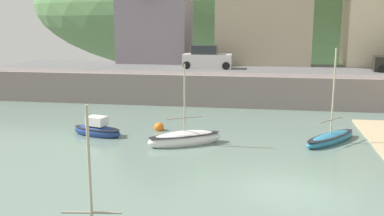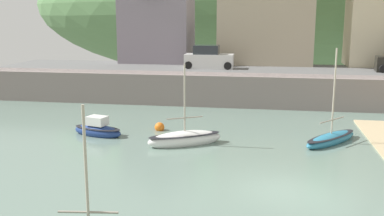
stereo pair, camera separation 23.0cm
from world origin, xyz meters
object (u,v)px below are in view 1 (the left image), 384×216
at_px(sailboat_far_left, 185,139).
at_px(mooring_buoy, 159,127).
at_px(waterfront_building_centre, 264,3).
at_px(parked_car_near_slipway, 207,59).
at_px(sailboat_white_hull, 97,130).
at_px(waterfront_building_left, 155,12).
at_px(rowboat_small_beached, 330,138).

height_order(sailboat_far_left, mooring_buoy, sailboat_far_left).
relative_size(waterfront_building_centre, mooring_buoy, 18.25).
relative_size(waterfront_building_centre, parked_car_near_slipway, 2.66).
distance_m(sailboat_white_hull, sailboat_far_left, 5.46).
relative_size(waterfront_building_left, sailboat_white_hull, 2.75).
bearing_deg(waterfront_building_centre, parked_car_near_slipway, -135.76).
bearing_deg(sailboat_white_hull, waterfront_building_left, 108.46).
distance_m(sailboat_far_left, rowboat_small_beached, 8.00).
xyz_separation_m(parked_car_near_slipway, mooring_buoy, (-1.37, -12.11, -3.02)).
bearing_deg(rowboat_small_beached, waterfront_building_left, 77.54).
relative_size(waterfront_building_left, rowboat_small_beached, 1.72).
distance_m(sailboat_white_hull, parked_car_near_slipway, 14.88).
relative_size(sailboat_far_left, parked_car_near_slipway, 1.12).
relative_size(sailboat_far_left, mooring_buoy, 7.66).
bearing_deg(mooring_buoy, sailboat_far_left, -53.30).
xyz_separation_m(sailboat_white_hull, mooring_buoy, (3.28, 1.72, -0.14)).
distance_m(waterfront_building_left, sailboat_far_left, 21.47).
distance_m(waterfront_building_left, rowboat_small_beached, 23.66).
bearing_deg(waterfront_building_left, mooring_buoy, -75.86).
bearing_deg(waterfront_building_left, waterfront_building_centre, 0.00).
relative_size(sailboat_white_hull, rowboat_small_beached, 0.62).
bearing_deg(parked_car_near_slipway, waterfront_building_left, 140.36).
relative_size(waterfront_building_left, sailboat_far_left, 1.99).
relative_size(waterfront_building_left, parked_car_near_slipway, 2.22).
xyz_separation_m(waterfront_building_left, waterfront_building_centre, (10.18, 0.00, 0.87)).
bearing_deg(waterfront_building_left, rowboat_small_beached, -51.55).
xyz_separation_m(waterfront_building_left, sailboat_far_left, (6.26, -19.40, -6.76)).
distance_m(rowboat_small_beached, mooring_buoy, 9.97).
bearing_deg(parked_car_near_slipway, waterfront_building_centre, 43.60).
distance_m(waterfront_building_centre, mooring_buoy, 19.29).
bearing_deg(waterfront_building_centre, sailboat_far_left, -101.43).
height_order(waterfront_building_centre, sailboat_far_left, waterfront_building_centre).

